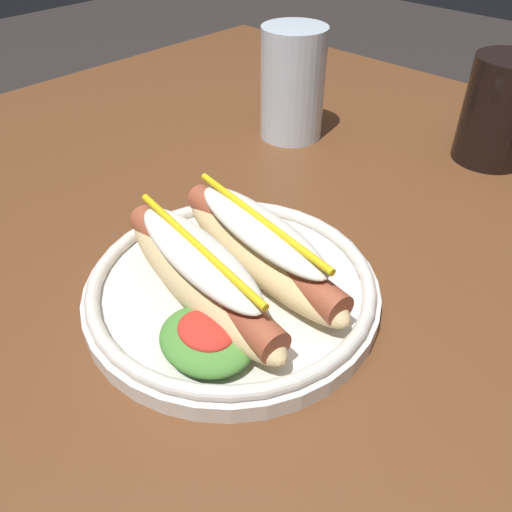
# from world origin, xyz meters

# --- Properties ---
(dining_table) EXTENTS (1.11, 1.04, 0.74)m
(dining_table) POSITION_xyz_m (0.00, 0.00, 0.64)
(dining_table) COLOR brown
(dining_table) RESTS_ON ground_plane
(hot_dog_plate) EXTENTS (0.25, 0.25, 0.08)m
(hot_dog_plate) POSITION_xyz_m (0.05, -0.11, 0.77)
(hot_dog_plate) COLOR silver
(hot_dog_plate) RESTS_ON dining_table
(soda_cup) EXTENTS (0.09, 0.09, 0.12)m
(soda_cup) POSITION_xyz_m (0.10, 0.29, 0.80)
(soda_cup) COLOR black
(soda_cup) RESTS_ON dining_table
(water_cup) EXTENTS (0.08, 0.08, 0.14)m
(water_cup) POSITION_xyz_m (-0.13, 0.18, 0.81)
(water_cup) COLOR silver
(water_cup) RESTS_ON dining_table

